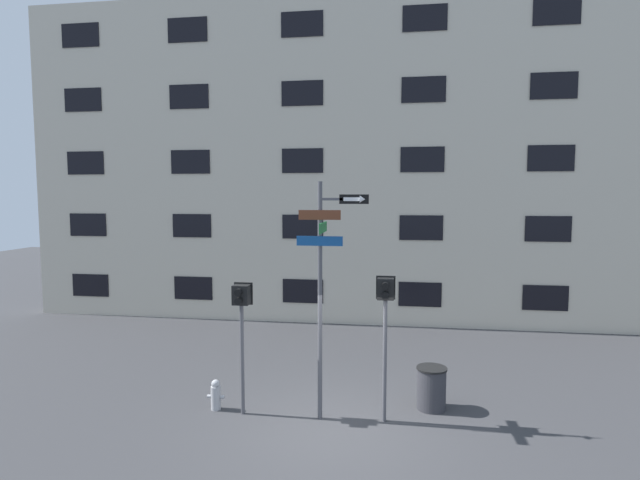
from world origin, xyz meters
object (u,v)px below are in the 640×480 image
object	(u,v)px
pedestrian_signal_right	(385,309)
fire_hydrant	(216,395)
trash_bin	(431,388)
pedestrian_signal_left	(241,312)
street_sign_pole	(324,278)

from	to	relation	value
pedestrian_signal_right	fire_hydrant	xyz separation A→B (m)	(-3.47, 0.05, -1.95)
pedestrian_signal_right	trash_bin	distance (m)	2.17
pedestrian_signal_right	fire_hydrant	bearing A→B (deg)	179.24
pedestrian_signal_left	trash_bin	world-z (taller)	pedestrian_signal_left
street_sign_pole	pedestrian_signal_right	world-z (taller)	street_sign_pole
pedestrian_signal_left	trash_bin	distance (m)	4.24
fire_hydrant	trash_bin	world-z (taller)	trash_bin
street_sign_pole	pedestrian_signal_right	bearing A→B (deg)	3.51
pedestrian_signal_right	fire_hydrant	distance (m)	3.98
fire_hydrant	pedestrian_signal_right	bearing A→B (deg)	-0.76
street_sign_pole	trash_bin	xyz separation A→B (m)	(2.16, 0.80, -2.39)
pedestrian_signal_left	pedestrian_signal_right	world-z (taller)	pedestrian_signal_right
pedestrian_signal_left	fire_hydrant	bearing A→B (deg)	168.50
pedestrian_signal_right	fire_hydrant	size ratio (longest dim) A/B	4.54
trash_bin	pedestrian_signal_left	bearing A→B (deg)	-168.10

